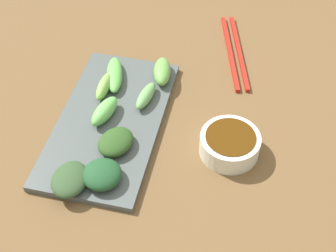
{
  "coord_description": "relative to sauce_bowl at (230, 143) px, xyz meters",
  "views": [
    {
      "loc": [
        -0.16,
        0.55,
        0.66
      ],
      "look_at": [
        -0.03,
        0.01,
        0.05
      ],
      "focal_mm": 52.13,
      "sensor_mm": 36.0,
      "label": 1
    }
  ],
  "objects": [
    {
      "name": "tabletop",
      "position": [
        0.14,
        -0.02,
        -0.03
      ],
      "size": [
        2.1,
        2.1,
        0.02
      ],
      "primitive_type": "cube",
      "color": "brown",
      "rests_on": "ground"
    },
    {
      "name": "sauce_bowl",
      "position": [
        0.0,
        0.0,
        0.0
      ],
      "size": [
        0.1,
        0.1,
        0.04
      ],
      "color": "silver",
      "rests_on": "tabletop"
    },
    {
      "name": "serving_plate",
      "position": [
        0.21,
        -0.01,
        -0.02
      ],
      "size": [
        0.18,
        0.34,
        0.01
      ],
      "primitive_type": "cube",
      "color": "#485050",
      "rests_on": "tabletop"
    },
    {
      "name": "broccoli_stalk_0",
      "position": [
        0.22,
        -0.02,
        0.0
      ],
      "size": [
        0.04,
        0.08,
        0.03
      ],
      "primitive_type": "ellipsoid",
      "rotation": [
        0.0,
        0.0,
        -0.23
      ],
      "color": "#62B553",
      "rests_on": "serving_plate"
    },
    {
      "name": "broccoli_stalk_1",
      "position": [
        0.24,
        -0.12,
        0.0
      ],
      "size": [
        0.06,
        0.1,
        0.02
      ],
      "primitive_type": "ellipsoid",
      "rotation": [
        0.0,
        0.0,
        0.29
      ],
      "color": "#5CAD4B",
      "rests_on": "serving_plate"
    },
    {
      "name": "broccoli_leafy_2",
      "position": [
        0.18,
        0.04,
        0.0
      ],
      "size": [
        0.07,
        0.08,
        0.02
      ],
      "primitive_type": "ellipsoid",
      "rotation": [
        0.0,
        0.0,
        -0.3
      ],
      "color": "#28491C",
      "rests_on": "serving_plate"
    },
    {
      "name": "broccoli_stalk_3",
      "position": [
        0.16,
        -0.08,
        0.0
      ],
      "size": [
        0.03,
        0.07,
        0.02
      ],
      "primitive_type": "ellipsoid",
      "rotation": [
        0.0,
        0.0,
        -0.16
      ],
      "color": "#66A258",
      "rests_on": "serving_plate"
    },
    {
      "name": "broccoli_stalk_4",
      "position": [
        0.24,
        -0.08,
        0.0
      ],
      "size": [
        0.02,
        0.07,
        0.02
      ],
      "primitive_type": "ellipsoid",
      "rotation": [
        0.0,
        0.0,
        0.0
      ],
      "color": "#78AF4D",
      "rests_on": "serving_plate"
    },
    {
      "name": "broccoli_leafy_5",
      "position": [
        0.19,
        0.11,
        0.0
      ],
      "size": [
        0.08,
        0.08,
        0.03
      ],
      "primitive_type": "ellipsoid",
      "rotation": [
        0.0,
        0.0,
        -0.28
      ],
      "color": "#1D4726",
      "rests_on": "serving_plate"
    },
    {
      "name": "broccoli_leafy_6",
      "position": [
        0.23,
        0.13,
        0.0
      ],
      "size": [
        0.06,
        0.07,
        0.02
      ],
      "primitive_type": "ellipsoid",
      "rotation": [
        0.0,
        0.0,
        0.05
      ],
      "color": "#2E4828",
      "rests_on": "serving_plate"
    },
    {
      "name": "broccoli_stalk_7",
      "position": [
        0.15,
        -0.14,
        0.0
      ],
      "size": [
        0.05,
        0.08,
        0.03
      ],
      "primitive_type": "ellipsoid",
      "rotation": [
        0.0,
        0.0,
        0.2
      ],
      "color": "#619E46",
      "rests_on": "serving_plate"
    },
    {
      "name": "chopsticks",
      "position": [
        0.03,
        -0.26,
        -0.02
      ],
      "size": [
        0.09,
        0.23,
        0.01
      ],
      "rotation": [
        0.0,
        0.0,
        0.27
      ],
      "color": "#B02016",
      "rests_on": "tabletop"
    }
  ]
}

